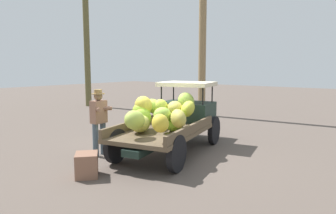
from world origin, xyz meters
TOP-DOWN VIEW (x-y plane):
  - ground_plane at (0.00, 0.00)m, footprint 60.00×60.00m
  - truck at (0.29, -0.05)m, footprint 4.65×2.51m
  - farmer at (-1.30, 1.17)m, footprint 0.53×0.46m
  - wooden_crate at (-2.52, 0.14)m, footprint 0.69×0.70m

SIDE VIEW (x-z plane):
  - ground_plane at x=0.00m, z-range 0.00..0.00m
  - wooden_crate at x=-2.52m, z-range 0.00..0.50m
  - truck at x=0.29m, z-range 0.01..1.86m
  - farmer at x=-1.30m, z-range 0.12..1.85m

